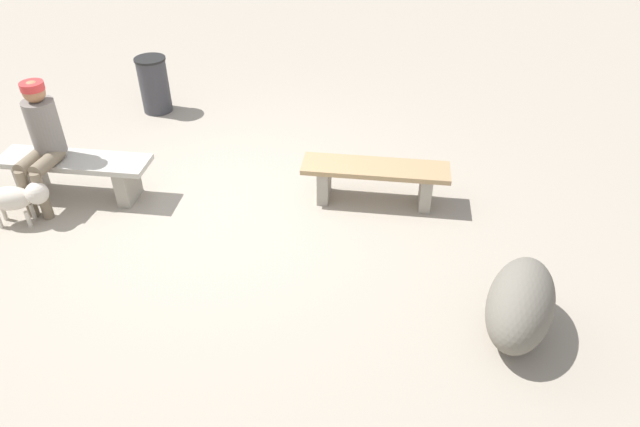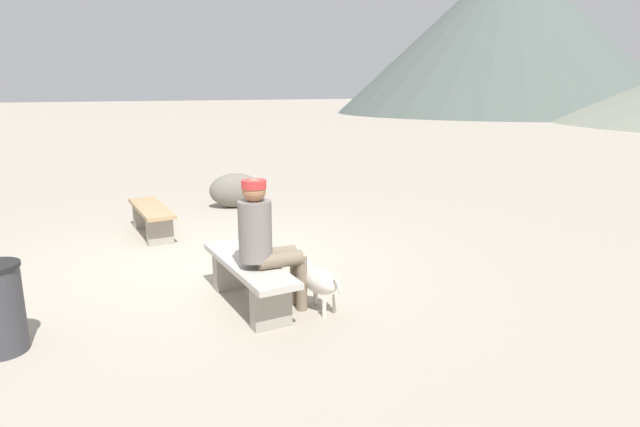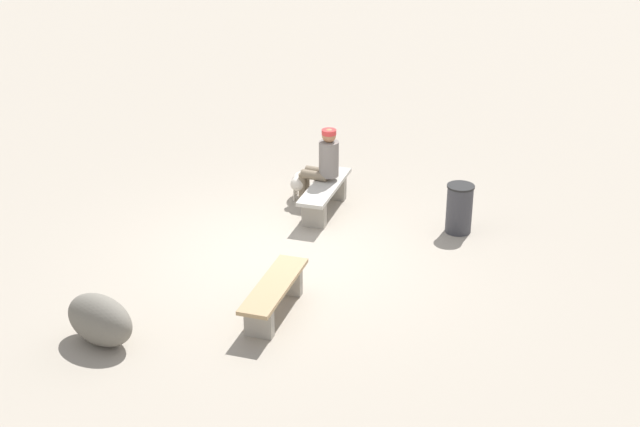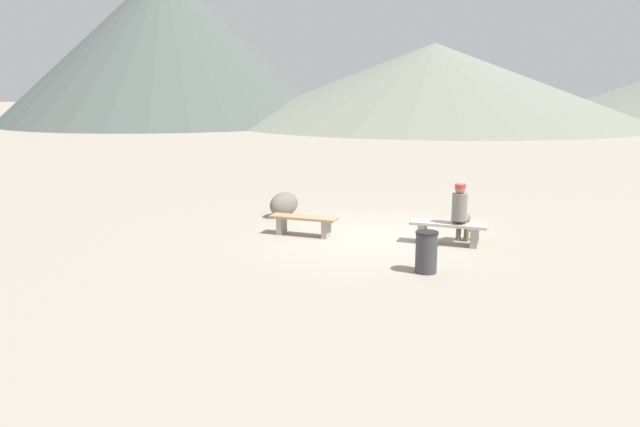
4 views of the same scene
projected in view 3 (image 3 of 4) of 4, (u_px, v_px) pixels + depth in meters
ground at (287, 257)px, 12.97m from camera, size 210.00×210.00×0.06m
bench_left at (274, 293)px, 11.33m from camera, size 1.60×0.54×0.45m
bench_right at (325, 193)px, 14.21m from camera, size 1.67×0.57×0.48m
seated_person at (323, 162)px, 14.24m from camera, size 0.40×0.66×1.34m
dog at (299, 182)px, 14.68m from camera, size 0.73×0.30×0.48m
trash_bin at (459, 209)px, 13.53m from camera, size 0.42×0.42×0.77m
boulder at (100, 320)px, 10.71m from camera, size 0.84×1.09×0.64m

